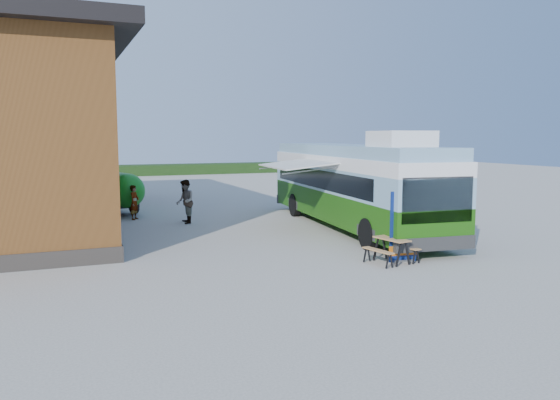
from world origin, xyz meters
name	(u,v)px	position (x,y,z in m)	size (l,w,h in m)	color
ground	(315,246)	(0.00, 0.00, 0.00)	(100.00, 100.00, 0.00)	#BCB7AD
hedge	(224,168)	(8.00, 38.00, 0.50)	(40.00, 3.00, 1.00)	#264419
bus	(352,182)	(3.11, 2.87, 1.91)	(4.11, 13.23, 4.00)	#1F6410
awning	(306,159)	(1.12, 3.18, 2.92)	(3.04, 4.43, 0.52)	white
banner	(403,233)	(1.47, -3.14, 0.89)	(0.94, 0.25, 2.17)	navy
picnic_table	(392,244)	(1.05, -3.15, 0.56)	(1.50, 1.38, 0.76)	tan
person_a	(134,202)	(-4.98, 8.67, 0.80)	(0.58, 0.38, 1.59)	#999999
person_b	(185,202)	(-3.07, 6.67, 0.97)	(0.94, 0.73, 1.94)	#999999
slurry_tanker	(112,189)	(-5.70, 11.53, 1.19)	(2.77, 5.39, 2.07)	#18881D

